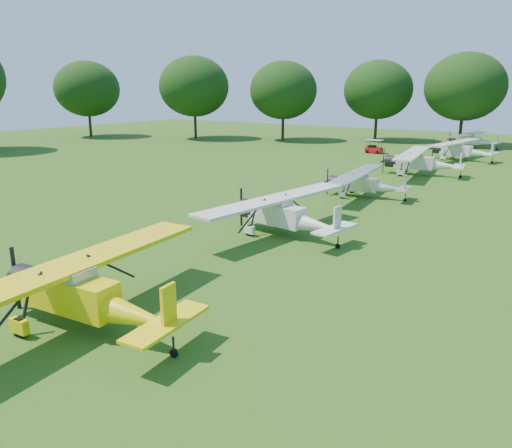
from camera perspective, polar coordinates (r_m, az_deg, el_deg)
The scene contains 9 objects.
ground at distance 25.66m, azimuth -2.53°, elevation -2.82°, with size 160.00×160.00×0.00m, color #265014.
tree_belt at distance 22.56m, azimuth 5.02°, elevation 15.39°, with size 137.36×130.27×14.52m.
aircraft_2 at distance 17.79m, azimuth -19.25°, elevation -7.25°, with size 7.69×12.24×2.40m.
aircraft_3 at distance 27.60m, azimuth 3.24°, elevation 1.32°, with size 7.24×11.50×2.26m.
aircraft_4 at distance 38.34m, azimuth 12.23°, elevation 4.69°, with size 6.34×10.07×1.98m.
aircraft_5 at distance 49.70m, azimuth 18.22°, elevation 6.88°, with size 7.51×11.90×2.34m.
aircraft_6 at distance 61.80m, azimuth 22.36°, elevation 7.95°, with size 7.22×11.45×2.25m.
aircraft_7 at distance 75.10m, azimuth 23.46°, elevation 8.88°, with size 6.77×10.77×2.11m.
golf_cart at distance 65.53m, azimuth 13.30°, elevation 8.38°, with size 2.02×1.29×1.69m.
Camera 1 is at (14.75, -19.44, 7.95)m, focal length 35.00 mm.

